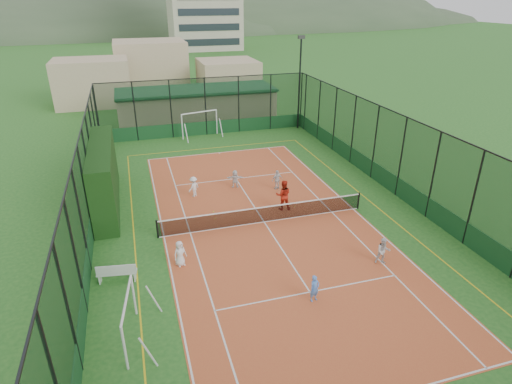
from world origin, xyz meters
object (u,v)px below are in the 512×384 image
Objects in this scene: child_far_back at (235,179)px; coach at (283,195)px; child_far_right at (277,180)px; floodlight_ne at (299,84)px; white_bench at (117,272)px; child_far_left at (194,187)px; child_near_mid at (315,288)px; futsal_goal_near at (130,320)px; clubhouse at (197,105)px; child_near_right at (383,251)px; child_near_left at (180,254)px; futsal_goal_far at (200,124)px.

coach is (1.93, -3.83, 0.32)m from child_far_back.
child_far_right is 1.09× the size of child_far_back.
coach is (-7.06, -15.40, -3.21)m from floodlight_ne.
child_far_left reaches higher than white_bench.
child_near_mid is at bearing -16.56° from white_bench.
child_far_back is (6.92, 12.07, -0.32)m from futsal_goal_near.
white_bench is 8.97m from child_far_left.
child_near_mid is 1.01× the size of child_far_back.
child_near_right is (4.08, -27.37, -0.90)m from clubhouse.
futsal_goal_near is at bearing -141.00° from child_near_left.
clubhouse is at bearing 117.60° from child_near_right.
futsal_goal_near is 2.20× the size of child_far_left.
white_bench is at bearing 18.99° from child_far_left.
floodlight_ne is 25.32m from child_near_mid.
floodlight_ne is at bearing 53.66° from child_near_mid.
clubhouse is 8.91× the size of white_bench.
child_near_right reaches higher than child_far_right.
coach reaches higher than white_bench.
child_far_left is (-2.52, -12.14, -0.43)m from futsal_goal_far.
coach is at bearing -85.78° from clubhouse.
child_near_right is (-4.52, -21.97, -3.45)m from floodlight_ne.
futsal_goal_near is 1.57× the size of coach.
child_near_left is at bearing 45.58° from coach.
child_near_right is at bearing -37.76° from child_near_left.
child_far_left is (1.80, 7.27, 0.02)m from child_near_left.
child_far_right is (5.32, -0.46, -0.00)m from child_far_left.
floodlight_ne is at bearing -32.12° from clubhouse.
futsal_goal_near is (-7.32, -29.05, -0.65)m from clubhouse.
futsal_goal_near is 2.21× the size of child_far_right.
child_near_left is at bearing 36.06° from child_far_left.
clubhouse is at bearing 56.57° from child_near_left.
clubhouse reaches higher than child_far_left.
child_far_right is (2.20, 10.92, 0.05)m from child_near_mid.
clubhouse is 18.16m from child_far_right.
child_near_right reaches higher than white_bench.
child_far_right is at bearing -117.11° from floodlight_ne.
child_near_left is 7.67m from coach.
coach reaches higher than child_far_left.
child_near_left is (-4.98, -24.82, -0.93)m from clubhouse.
clubhouse is at bearing 69.02° from futsal_goal_far.
child_near_left is at bearing -101.35° from clubhouse.
futsal_goal_near reaches higher than child_near_mid.
futsal_goal_far is 2.55× the size of child_near_right.
child_far_left is at bearing -134.10° from floodlight_ne.
child_far_right reaches higher than child_near_left.
coach reaches higher than child_near_left.
futsal_goal_far is at bearing -179.90° from floodlight_ne.
clubhouse is (-8.60, 5.40, -2.55)m from floodlight_ne.
white_bench is (-16.40, -19.84, -3.65)m from floodlight_ne.
clubhouse is 17.86m from child_far_left.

